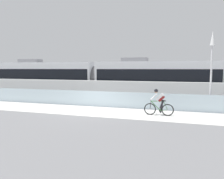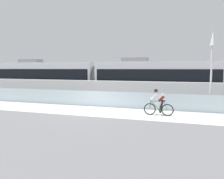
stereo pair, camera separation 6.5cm
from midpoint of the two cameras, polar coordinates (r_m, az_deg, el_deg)
ground_plane at (r=14.75m, az=-5.81°, el=-5.59°), size 200.00×200.00×0.00m
bike_path_deck at (r=14.74m, az=-5.81°, el=-5.56°), size 32.00×3.20×0.01m
glass_parapet at (r=16.34m, az=-3.25°, el=-2.45°), size 32.00×0.05×1.14m
concrete_barrier_wall at (r=17.98m, az=-1.21°, el=-0.62°), size 32.00×0.36×1.82m
tram_rail_near at (r=20.44m, az=1.04°, el=-2.43°), size 32.00×0.08×0.01m
tram_rail_far at (r=21.81m, az=2.12°, el=-1.93°), size 32.00×0.08×0.01m
tram at (r=21.64m, az=-3.86°, el=3.02°), size 22.56×2.54×3.81m
cyclist_on_bike at (r=13.48m, az=12.23°, el=-3.36°), size 1.77×0.58×1.61m
lamp_post_antenna at (r=15.54m, az=24.65°, el=6.71°), size 0.28×0.28×5.20m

